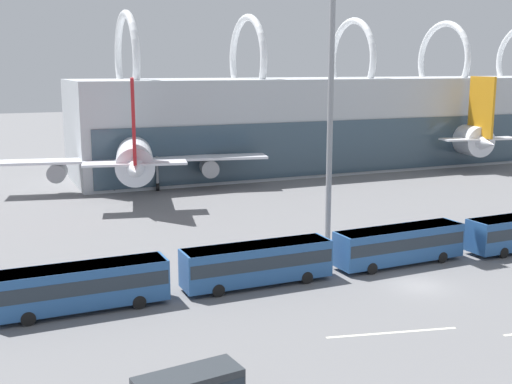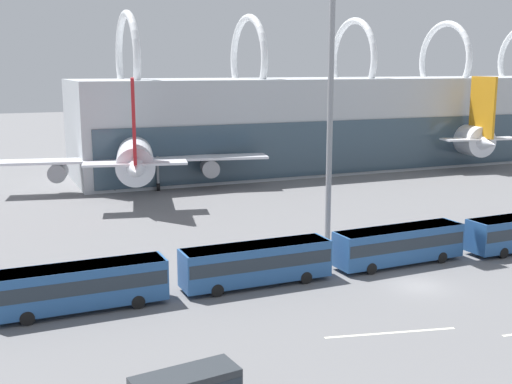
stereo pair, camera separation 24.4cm
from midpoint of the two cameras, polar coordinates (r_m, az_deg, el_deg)
The scene contains 9 objects.
ground_plane at distance 53.54m, azimuth 14.33°, elevation -8.09°, with size 440.00×440.00×0.00m, color slate.
terminal_building at distance 126.78m, azimuth 16.22°, elevation 6.47°, with size 135.43×20.69×25.62m.
airliner_at_gate_far at distance 91.63m, azimuth -10.64°, elevation 3.44°, with size 37.37×35.98×15.98m.
airliner_parked_remote at distance 125.47m, azimuth 15.87°, elevation 5.04°, with size 39.56×38.37×15.72m.
shuttle_bus_1 at distance 47.93m, azimuth -15.19°, elevation -7.93°, with size 12.35×3.03×3.36m.
shuttle_bus_2 at distance 51.52m, azimuth 0.17°, elevation -6.19°, with size 12.33×2.96×3.36m.
shuttle_bus_3 at distance 58.18m, azimuth 12.72°, elevation -4.45°, with size 12.40×3.28×3.36m.
floodlight_mast at distance 63.04m, azimuth 6.84°, elevation 12.54°, with size 2.49×2.49×29.81m.
lane_stripe_1 at distance 44.24m, azimuth 12.04°, elevation -12.14°, with size 9.04×0.25×0.01m, color silver.
Camera 2 is at (-30.84, -40.18, 17.25)m, focal length 45.00 mm.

